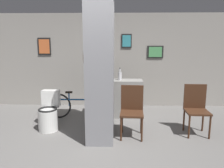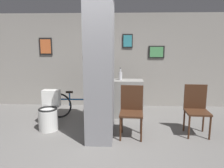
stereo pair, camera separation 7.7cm
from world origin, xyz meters
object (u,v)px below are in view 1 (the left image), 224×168
at_px(bicycle, 80,105).
at_px(bottle_tall, 120,75).
at_px(chair_by_doorway, 196,107).
at_px(chair_near_pillar, 132,109).
at_px(toilet, 49,114).

relative_size(bicycle, bottle_tall, 5.50).
height_order(chair_by_doorway, bottle_tall, bottle_tall).
bearing_deg(bicycle, chair_near_pillar, -39.13).
relative_size(chair_by_doorway, bicycle, 0.59).
distance_m(chair_near_pillar, chair_by_doorway, 1.29).
distance_m(bicycle, bottle_tall, 1.19).
height_order(chair_by_doorway, bicycle, chair_by_doorway).
distance_m(chair_near_pillar, bottle_tall, 1.25).
distance_m(toilet, chair_near_pillar, 1.75).
bearing_deg(chair_by_doorway, bottle_tall, 148.80).
relative_size(chair_near_pillar, bicycle, 0.59).
relative_size(chair_near_pillar, chair_by_doorway, 1.00).
bearing_deg(toilet, chair_by_doorway, -2.39).
xyz_separation_m(bicycle, bottle_tall, (0.95, 0.18, 0.70)).
distance_m(toilet, chair_by_doorway, 3.01).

